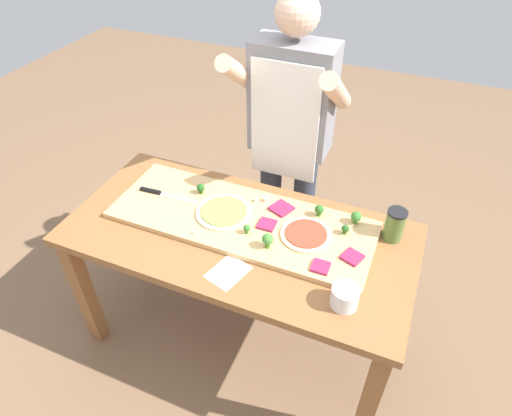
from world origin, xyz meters
name	(u,v)px	position (x,y,z in m)	size (l,w,h in m)	color
ground_plane	(242,333)	(0.00, 0.00, 0.00)	(8.00, 8.00, 0.00)	brown
prep_table	(239,249)	(0.00, 0.00, 0.67)	(1.57, 0.76, 0.78)	brown
cutting_board	(241,220)	(-0.02, 0.07, 0.79)	(1.22, 0.44, 0.03)	tan
chefs_knife	(160,193)	(-0.45, 0.07, 0.81)	(0.30, 0.04, 0.02)	#B7BABF
pizza_whole_tomato_red	(306,234)	(0.29, 0.07, 0.81)	(0.22, 0.22, 0.02)	beige
pizza_whole_pesto_green	(224,212)	(-0.10, 0.06, 0.81)	(0.26, 0.26, 0.02)	beige
pizza_slice_far_right	(321,267)	(0.41, -0.09, 0.81)	(0.07, 0.07, 0.01)	#9E234C
pizza_slice_far_left	(281,208)	(0.13, 0.19, 0.81)	(0.09, 0.09, 0.01)	#9E234C
pizza_slice_near_right	(352,257)	(0.51, 0.01, 0.81)	(0.08, 0.08, 0.01)	#9E234C
pizza_slice_center	(267,224)	(0.11, 0.06, 0.81)	(0.08, 0.08, 0.01)	#9E234C
broccoli_floret_front_mid	(268,240)	(0.16, -0.06, 0.85)	(0.05, 0.05, 0.07)	#487A23
broccoli_floret_center_right	(247,228)	(0.05, -0.02, 0.83)	(0.03, 0.03, 0.05)	#3F7220
broccoli_floret_front_left	(345,229)	(0.45, 0.15, 0.83)	(0.03, 0.03, 0.05)	#2C5915
broccoli_floret_back_left	(201,188)	(-0.27, 0.16, 0.84)	(0.04, 0.04, 0.05)	#2C5915
broccoli_floret_back_mid	(356,217)	(0.47, 0.23, 0.84)	(0.05, 0.05, 0.06)	#3F7220
broccoli_floret_center_left	(319,210)	(0.31, 0.22, 0.84)	(0.04, 0.04, 0.06)	#366618
cheese_crumble_a	(195,233)	(-0.16, -0.11, 0.81)	(0.01, 0.01, 0.01)	white
cheese_crumble_b	(257,200)	(0.00, 0.20, 0.81)	(0.02, 0.02, 0.02)	silver
cheese_crumble_c	(266,199)	(0.04, 0.22, 0.82)	(0.02, 0.02, 0.02)	silver
flour_cup	(345,298)	(0.54, -0.21, 0.82)	(0.11, 0.11, 0.09)	white
sauce_jar	(394,225)	(0.64, 0.23, 0.86)	(0.09, 0.09, 0.15)	#517033
recipe_note	(228,272)	(0.06, -0.24, 0.78)	(0.13, 0.17, 0.00)	white
cook_center	(290,131)	(0.03, 0.57, 1.00)	(0.54, 0.39, 1.67)	#333847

